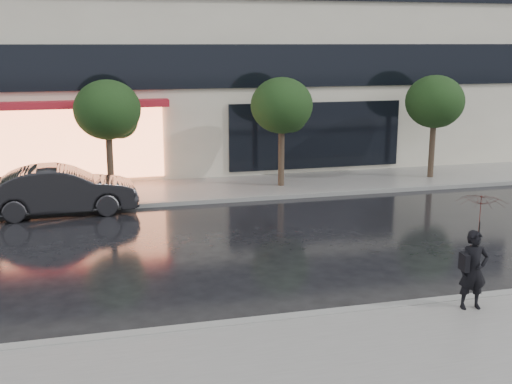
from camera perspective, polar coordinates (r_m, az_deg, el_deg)
name	(u,v)px	position (r m, az deg, el deg)	size (l,w,h in m)	color
ground	(281,301)	(13.29, 2.22, -9.70)	(120.00, 120.00, 0.00)	black
sidewalk_near	(340,377)	(10.51, 7.51, -15.99)	(60.00, 4.50, 0.12)	slate
sidewalk_far	(198,190)	(22.84, -5.18, 0.19)	(60.00, 3.50, 0.12)	slate
curb_near	(296,318)	(12.39, 3.57, -11.13)	(60.00, 0.25, 0.14)	gray
curb_far	(207,201)	(21.15, -4.40, -0.81)	(60.00, 0.25, 0.14)	gray
tree_mid_west	(109,112)	(21.88, -12.91, 6.95)	(2.20, 2.20, 3.99)	#33261C
tree_mid_east	(283,108)	(22.85, 2.42, 7.51)	(2.20, 2.20, 3.99)	#33261C
tree_far_east	(436,104)	(25.25, 15.69, 7.58)	(2.20, 2.20, 3.99)	#33261C
parked_car	(62,190)	(20.52, -16.88, 0.15)	(1.58, 4.53, 1.49)	black
pedestrian_with_umbrella	(478,233)	(12.87, 19.15, -3.43)	(1.06, 1.07, 2.28)	black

